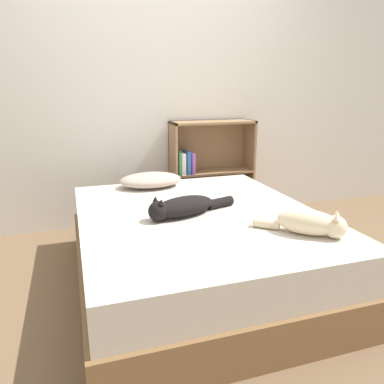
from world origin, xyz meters
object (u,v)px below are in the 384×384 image
(bookshelf, at_px, (208,170))
(bed, at_px, (198,247))
(pillow, at_px, (151,180))
(cat_light, at_px, (311,223))
(cat_dark, at_px, (182,207))

(bookshelf, bearing_deg, bed, -113.10)
(pillow, relative_size, bookshelf, 0.52)
(cat_light, distance_m, bookshelf, 1.67)
(bed, distance_m, cat_light, 0.77)
(cat_light, height_order, bookshelf, bookshelf)
(pillow, xyz_separation_m, cat_light, (0.62, -1.25, 0.01))
(pillow, height_order, cat_light, cat_light)
(cat_light, xyz_separation_m, cat_dark, (-0.58, 0.51, -0.01))
(cat_light, bearing_deg, bookshelf, 129.98)
(cat_light, height_order, cat_dark, cat_dark)
(pillow, bearing_deg, cat_light, -63.70)
(bed, relative_size, cat_dark, 2.98)
(bed, bearing_deg, pillow, 102.40)
(bed, height_order, cat_light, cat_light)
(pillow, bearing_deg, cat_dark, -86.80)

